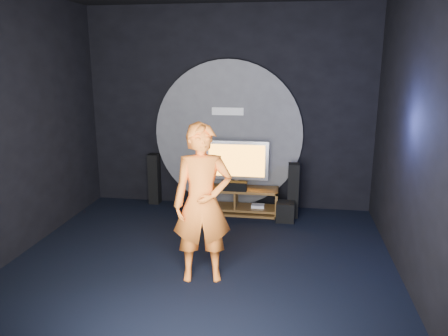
{
  "coord_description": "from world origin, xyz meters",
  "views": [
    {
      "loc": [
        1.11,
        -5.06,
        2.61
      ],
      "look_at": [
        0.15,
        1.05,
        1.05
      ],
      "focal_mm": 35.0,
      "sensor_mm": 36.0,
      "label": 1
    }
  ],
  "objects_px": {
    "tower_speaker_right": "(293,190)",
    "media_console": "(236,202)",
    "tower_speaker_left": "(154,179)",
    "tv": "(237,162)",
    "player": "(202,204)",
    "subwoofer": "(285,211)"
  },
  "relations": [
    {
      "from": "media_console",
      "to": "tower_speaker_right",
      "type": "distance_m",
      "value": 1.0
    },
    {
      "from": "media_console",
      "to": "tower_speaker_left",
      "type": "relative_size",
      "value": 1.56
    },
    {
      "from": "tower_speaker_right",
      "to": "tower_speaker_left",
      "type": "bearing_deg",
      "value": 172.43
    },
    {
      "from": "media_console",
      "to": "tv",
      "type": "relative_size",
      "value": 1.33
    },
    {
      "from": "tv",
      "to": "subwoofer",
      "type": "distance_m",
      "value": 1.17
    },
    {
      "from": "tower_speaker_right",
      "to": "media_console",
      "type": "bearing_deg",
      "value": 177.92
    },
    {
      "from": "tower_speaker_right",
      "to": "subwoofer",
      "type": "height_order",
      "value": "tower_speaker_right"
    },
    {
      "from": "tv",
      "to": "tower_speaker_left",
      "type": "height_order",
      "value": "tv"
    },
    {
      "from": "tv",
      "to": "tower_speaker_left",
      "type": "relative_size",
      "value": 1.17
    },
    {
      "from": "media_console",
      "to": "tower_speaker_left",
      "type": "height_order",
      "value": "tower_speaker_left"
    },
    {
      "from": "tower_speaker_right",
      "to": "subwoofer",
      "type": "relative_size",
      "value": 2.86
    },
    {
      "from": "tower_speaker_left",
      "to": "subwoofer",
      "type": "distance_m",
      "value": 2.48
    },
    {
      "from": "subwoofer",
      "to": "tv",
      "type": "bearing_deg",
      "value": 159.17
    },
    {
      "from": "tv",
      "to": "tower_speaker_right",
      "type": "height_order",
      "value": "tv"
    },
    {
      "from": "tower_speaker_left",
      "to": "tower_speaker_right",
      "type": "bearing_deg",
      "value": -7.57
    },
    {
      "from": "tower_speaker_right",
      "to": "subwoofer",
      "type": "bearing_deg",
      "value": -118.11
    },
    {
      "from": "subwoofer",
      "to": "player",
      "type": "xyz_separation_m",
      "value": [
        -0.94,
        -2.1,
        0.79
      ]
    },
    {
      "from": "media_console",
      "to": "player",
      "type": "distance_m",
      "value": 2.47
    },
    {
      "from": "subwoofer",
      "to": "player",
      "type": "bearing_deg",
      "value": -114.25
    },
    {
      "from": "tv",
      "to": "media_console",
      "type": "bearing_deg",
      "value": -84.11
    },
    {
      "from": "tower_speaker_left",
      "to": "player",
      "type": "bearing_deg",
      "value": -61.21
    },
    {
      "from": "media_console",
      "to": "tower_speaker_right",
      "type": "height_order",
      "value": "tower_speaker_right"
    }
  ]
}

